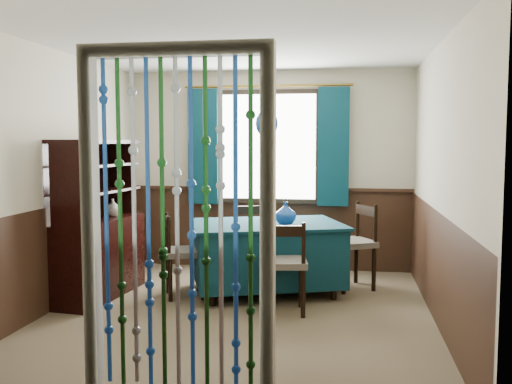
% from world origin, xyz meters
% --- Properties ---
extents(floor, '(4.00, 4.00, 0.00)m').
position_xyz_m(floor, '(0.00, 0.00, 0.00)').
color(floor, brown).
rests_on(floor, ground).
extents(ceiling, '(4.00, 4.00, 0.00)m').
position_xyz_m(ceiling, '(0.00, 0.00, 2.50)').
color(ceiling, silver).
rests_on(ceiling, ground).
extents(wall_back, '(3.60, 0.00, 3.60)m').
position_xyz_m(wall_back, '(0.00, 2.00, 1.25)').
color(wall_back, beige).
rests_on(wall_back, ground).
extents(wall_front, '(3.60, 0.00, 3.60)m').
position_xyz_m(wall_front, '(0.00, -2.00, 1.25)').
color(wall_front, beige).
rests_on(wall_front, ground).
extents(wall_left, '(0.00, 4.00, 4.00)m').
position_xyz_m(wall_left, '(-1.80, 0.00, 1.25)').
color(wall_left, beige).
rests_on(wall_left, ground).
extents(wall_right, '(0.00, 4.00, 4.00)m').
position_xyz_m(wall_right, '(1.80, 0.00, 1.25)').
color(wall_right, beige).
rests_on(wall_right, ground).
extents(wainscot_back, '(3.60, 0.00, 3.60)m').
position_xyz_m(wainscot_back, '(0.00, 1.99, 0.50)').
color(wainscot_back, '#331E13').
rests_on(wainscot_back, ground).
extents(wainscot_front, '(3.60, 0.00, 3.60)m').
position_xyz_m(wainscot_front, '(0.00, -1.99, 0.50)').
color(wainscot_front, '#331E13').
rests_on(wainscot_front, ground).
extents(wainscot_left, '(0.00, 4.00, 4.00)m').
position_xyz_m(wainscot_left, '(-1.79, 0.00, 0.50)').
color(wainscot_left, '#331E13').
rests_on(wainscot_left, ground).
extents(wainscot_right, '(0.00, 4.00, 4.00)m').
position_xyz_m(wainscot_right, '(1.79, 0.00, 0.50)').
color(wainscot_right, '#331E13').
rests_on(wainscot_right, ground).
extents(window, '(1.32, 0.12, 1.42)m').
position_xyz_m(window, '(0.00, 1.95, 1.55)').
color(window, black).
rests_on(window, wall_back).
extents(doorway, '(1.16, 0.12, 2.18)m').
position_xyz_m(doorway, '(0.00, -1.94, 1.05)').
color(doorway, silver).
rests_on(doorway, ground).
extents(dining_table, '(1.84, 1.54, 0.75)m').
position_xyz_m(dining_table, '(0.15, 0.79, 0.44)').
color(dining_table, '#0C313D').
rests_on(dining_table, floor).
extents(chair_near, '(0.49, 0.48, 0.89)m').
position_xyz_m(chair_near, '(0.41, 0.08, 0.47)').
color(chair_near, black).
rests_on(chair_near, floor).
extents(chair_far, '(0.56, 0.55, 0.87)m').
position_xyz_m(chair_far, '(-0.11, 1.45, 0.46)').
color(chair_far, black).
rests_on(chair_far, floor).
extents(chair_left, '(0.54, 0.55, 0.87)m').
position_xyz_m(chair_left, '(-0.70, 0.51, 0.46)').
color(chair_left, black).
rests_on(chair_left, floor).
extents(chair_right, '(0.61, 0.62, 0.94)m').
position_xyz_m(chair_right, '(1.06, 1.13, 0.50)').
color(chair_right, black).
rests_on(chair_right, floor).
extents(sideboard, '(0.56, 1.29, 1.63)m').
position_xyz_m(sideboard, '(-1.56, 0.36, 0.57)').
color(sideboard, black).
rests_on(sideboard, floor).
extents(pendant_lamp, '(0.24, 0.24, 0.84)m').
position_xyz_m(pendant_lamp, '(0.15, 0.79, 1.81)').
color(pendant_lamp, olive).
rests_on(pendant_lamp, ceiling).
extents(vase_table, '(0.22, 0.22, 0.21)m').
position_xyz_m(vase_table, '(0.36, 0.72, 0.86)').
color(vase_table, navy).
rests_on(vase_table, dining_table).
extents(bowl_shelf, '(0.27, 0.27, 0.05)m').
position_xyz_m(bowl_shelf, '(-1.50, 0.06, 1.14)').
color(bowl_shelf, beige).
rests_on(bowl_shelf, sideboard).
extents(vase_sideboard, '(0.21, 0.21, 0.20)m').
position_xyz_m(vase_sideboard, '(-1.50, 0.63, 0.92)').
color(vase_sideboard, beige).
rests_on(vase_sideboard, sideboard).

